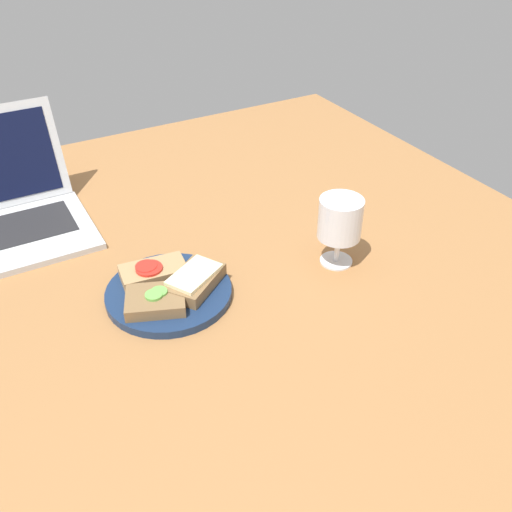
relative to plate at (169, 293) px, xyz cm
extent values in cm
cube|color=#9E6B3D|center=(10.59, 2.99, -2.26)|extent=(140.00, 140.00, 3.00)
cylinder|color=navy|center=(0.00, 0.00, 0.00)|extent=(22.11, 22.11, 1.52)
cube|color=brown|center=(-3.49, -3.06, 1.84)|extent=(11.99, 10.73, 2.15)
cylinder|color=#6BB74C|center=(-2.57, -2.65, 3.11)|extent=(2.85, 2.85, 0.40)
cylinder|color=#6BB74C|center=(-3.67, -3.11, 3.16)|extent=(2.96, 2.96, 0.50)
cube|color=brown|center=(4.40, -1.49, 1.91)|extent=(13.08, 12.13, 2.29)
cube|color=#F4EAB7|center=(4.40, -1.49, 3.40)|extent=(11.16, 9.73, 0.69)
cube|color=#A88456|center=(-0.91, 4.55, 1.88)|extent=(12.25, 7.64, 2.23)
cylinder|color=red|center=(-2.04, 4.84, 3.27)|extent=(3.85, 3.85, 0.56)
cylinder|color=red|center=(-1.74, 4.26, 3.22)|extent=(4.78, 4.78, 0.46)
cylinder|color=white|center=(31.77, -5.89, -0.56)|extent=(6.18, 6.18, 0.40)
cylinder|color=white|center=(31.77, -5.89, 2.35)|extent=(1.03, 1.03, 5.43)
cylinder|color=white|center=(31.77, -5.89, 8.93)|extent=(8.10, 8.10, 7.74)
cylinder|color=white|center=(31.77, -5.89, 7.66)|extent=(7.45, 7.45, 5.18)
cube|color=silver|center=(-22.73, 31.74, -0.13)|extent=(35.08, 24.10, 1.27)
cube|color=#232326|center=(-22.73, 33.91, 0.59)|extent=(28.76, 13.26, 0.16)
camera|label=1|loc=(-24.59, -75.38, 63.21)|focal=40.00mm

